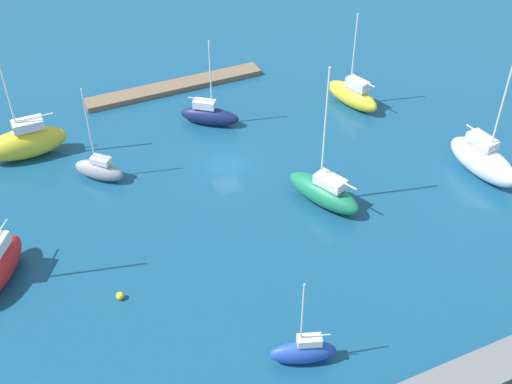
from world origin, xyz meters
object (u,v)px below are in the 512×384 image
at_px(sailboat_blue_inner_mooring, 304,351).
at_px(mooring_buoy_yellow, 120,296).
at_px(sailboat_yellow_along_channel, 353,95).
at_px(pier_dock, 175,86).
at_px(sailboat_yellow_lone_north, 26,142).
at_px(sailboat_white_far_north, 483,160).
at_px(sailboat_gray_east_end, 99,169).
at_px(sailboat_navy_far_south, 209,115).
at_px(sailboat_green_mid_basin, 324,191).

relative_size(sailboat_blue_inner_mooring, mooring_buoy_yellow, 12.51).
bearing_deg(sailboat_yellow_along_channel, pier_dock, 38.82).
height_order(pier_dock, sailboat_yellow_lone_north, sailboat_yellow_lone_north).
distance_m(sailboat_yellow_along_channel, sailboat_blue_inner_mooring, 34.08).
relative_size(sailboat_white_far_north, sailboat_yellow_lone_north, 0.87).
xyz_separation_m(sailboat_white_far_north, sailboat_yellow_lone_north, (37.82, -20.46, 0.01)).
bearing_deg(sailboat_yellow_along_channel, mooring_buoy_yellow, 102.86).
xyz_separation_m(sailboat_white_far_north, sailboat_gray_east_end, (32.38, -14.11, -0.63)).
bearing_deg(sailboat_navy_far_south, sailboat_yellow_along_channel, 26.25).
distance_m(sailboat_blue_inner_mooring, sailboat_navy_far_south, 30.80).
height_order(pier_dock, sailboat_green_mid_basin, sailboat_green_mid_basin).
bearing_deg(sailboat_blue_inner_mooring, sailboat_navy_far_south, -80.04).
relative_size(sailboat_yellow_along_channel, sailboat_gray_east_end, 1.10).
relative_size(sailboat_white_far_north, sailboat_green_mid_basin, 0.95).
bearing_deg(sailboat_navy_far_south, sailboat_gray_east_end, -122.89).
xyz_separation_m(pier_dock, sailboat_blue_inner_mooring, (4.15, 38.72, 0.71)).
relative_size(sailboat_yellow_along_channel, mooring_buoy_yellow, 17.04).
bearing_deg(sailboat_yellow_lone_north, mooring_buoy_yellow, 97.95).
relative_size(sailboat_yellow_lone_north, mooring_buoy_yellow, 23.69).
xyz_separation_m(sailboat_green_mid_basin, mooring_buoy_yellow, (19.34, 3.53, -1.00)).
bearing_deg(sailboat_yellow_lone_north, sailboat_gray_east_end, 130.20).
bearing_deg(mooring_buoy_yellow, sailboat_navy_far_south, -127.04).
xyz_separation_m(sailboat_yellow_along_channel, sailboat_gray_east_end, (27.89, 1.47, -0.30)).
height_order(sailboat_blue_inner_mooring, sailboat_gray_east_end, sailboat_gray_east_end).
distance_m(sailboat_blue_inner_mooring, sailboat_yellow_lone_north, 34.77).
height_order(sailboat_green_mid_basin, sailboat_yellow_lone_north, sailboat_yellow_lone_north).
xyz_separation_m(sailboat_navy_far_south, sailboat_green_mid_basin, (-4.46, 16.18, 0.21)).
bearing_deg(sailboat_yellow_lone_north, sailboat_green_mid_basin, 140.90).
bearing_deg(sailboat_yellow_along_channel, sailboat_gray_east_end, 76.93).
distance_m(pier_dock, sailboat_blue_inner_mooring, 38.95).
distance_m(sailboat_yellow_along_channel, sailboat_green_mid_basin, 17.03).
bearing_deg(sailboat_green_mid_basin, mooring_buoy_yellow, 77.58).
bearing_deg(sailboat_yellow_along_channel, sailboat_yellow_lone_north, 65.58).
bearing_deg(sailboat_yellow_along_channel, sailboat_blue_inner_mooring, 127.31).
bearing_deg(sailboat_green_mid_basin, sailboat_gray_east_end, 32.83).
bearing_deg(sailboat_yellow_lone_north, sailboat_navy_far_south, 173.76).
relative_size(pier_dock, sailboat_yellow_along_channel, 1.95).
bearing_deg(sailboat_white_far_north, sailboat_yellow_lone_north, -125.31).
distance_m(sailboat_yellow_along_channel, mooring_buoy_yellow, 34.49).
distance_m(pier_dock, sailboat_white_far_north, 33.98).
bearing_deg(sailboat_gray_east_end, mooring_buoy_yellow, 125.90).
bearing_deg(sailboat_gray_east_end, sailboat_green_mid_basin, -169.99).
bearing_deg(sailboat_white_far_north, sailboat_navy_far_south, -140.15).
relative_size(sailboat_yellow_along_channel, sailboat_green_mid_basin, 0.78).
height_order(sailboat_yellow_along_channel, sailboat_navy_far_south, sailboat_yellow_along_channel).
distance_m(sailboat_yellow_along_channel, sailboat_yellow_lone_north, 33.69).
height_order(sailboat_blue_inner_mooring, sailboat_yellow_lone_north, sailboat_yellow_lone_north).
bearing_deg(sailboat_blue_inner_mooring, pier_dock, -76.76).
bearing_deg(sailboat_white_far_north, sailboat_green_mid_basin, -105.90).
relative_size(sailboat_yellow_along_channel, sailboat_white_far_north, 0.83).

